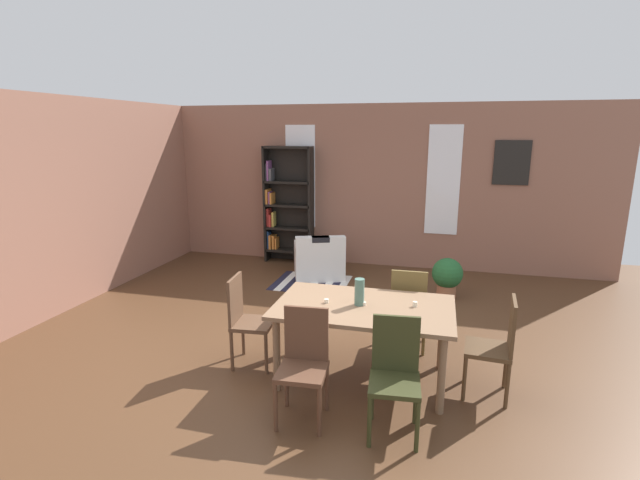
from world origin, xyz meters
TOP-DOWN VIEW (x-y plane):
  - ground_plane at (0.00, 0.00)m, footprint 9.77×9.77m
  - back_wall_brick at (0.00, 3.82)m, footprint 8.24×0.12m
  - left_wall_brick at (-3.68, 0.00)m, footprint 0.12×8.51m
  - window_pane_0 at (-1.27, 3.75)m, footprint 0.55×0.02m
  - window_pane_1 at (1.27, 3.75)m, footprint 0.55×0.02m
  - dining_table at (0.57, -0.26)m, footprint 1.69×1.02m
  - vase_on_table at (0.53, -0.26)m, footprint 0.09×0.09m
  - tealight_candle_0 at (0.21, -0.28)m, footprint 0.04×0.04m
  - tealight_candle_1 at (1.05, -0.17)m, footprint 0.04×0.04m
  - tealight_candle_2 at (0.57, -0.26)m, footprint 0.04×0.04m
  - dining_chair_far_right at (0.95, 0.48)m, footprint 0.41×0.41m
  - dining_chair_near_right at (0.95, -0.99)m, footprint 0.43×0.43m
  - dining_chair_near_left at (0.19, -0.99)m, footprint 0.43×0.43m
  - dining_chair_head_right at (1.79, -0.26)m, footprint 0.43×0.43m
  - dining_chair_head_left at (-0.65, -0.26)m, footprint 0.44×0.44m
  - bookshelf_tall at (-1.50, 3.59)m, footprint 0.89×0.28m
  - armchair_white at (-0.67, 2.81)m, footprint 1.02×1.02m
  - potted_plant_by_shelf at (1.39, 2.26)m, footprint 0.44×0.44m
  - striped_rug at (-0.71, 2.45)m, footprint 1.17×1.01m
  - framed_picture at (2.32, 3.74)m, footprint 0.56×0.03m

SIDE VIEW (x-z plane):
  - ground_plane at x=0.00m, z-range 0.00..0.00m
  - striped_rug at x=-0.71m, z-range 0.00..0.01m
  - armchair_white at x=-0.67m, z-range -0.10..0.65m
  - potted_plant_by_shelf at x=1.39m, z-range 0.04..0.65m
  - dining_chair_far_right at x=0.95m, z-range 0.04..0.99m
  - dining_chair_near_right at x=0.95m, z-range 0.04..0.99m
  - dining_chair_near_left at x=0.19m, z-range 0.04..0.99m
  - dining_chair_head_right at x=1.79m, z-range 0.04..0.99m
  - dining_chair_head_left at x=-0.65m, z-range 0.04..0.99m
  - dining_table at x=0.57m, z-range 0.30..1.06m
  - tealight_candle_2 at x=0.57m, z-range 0.77..0.80m
  - tealight_candle_0 at x=0.21m, z-range 0.77..0.81m
  - tealight_candle_1 at x=1.05m, z-range 0.77..0.82m
  - vase_on_table at x=0.53m, z-range 0.77..1.03m
  - bookshelf_tall at x=-1.50m, z-range 0.00..2.12m
  - back_wall_brick at x=0.00m, z-range 0.00..2.85m
  - left_wall_brick at x=-3.68m, z-range 0.00..2.85m
  - window_pane_0 at x=-1.27m, z-range 0.64..2.50m
  - window_pane_1 at x=1.27m, z-range 0.64..2.50m
  - framed_picture at x=2.32m, z-range 1.53..2.25m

